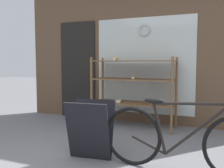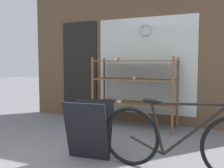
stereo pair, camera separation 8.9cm
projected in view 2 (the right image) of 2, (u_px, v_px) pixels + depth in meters
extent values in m
cube|color=brown|center=(137.00, 27.00, 5.00)|extent=(4.95, 0.08, 3.85)
cube|color=silver|center=(145.00, 66.00, 4.94)|extent=(1.98, 0.02, 1.90)
cube|color=black|center=(80.00, 70.00, 5.55)|extent=(0.84, 0.03, 2.10)
torus|color=#B7B7BC|center=(146.00, 30.00, 4.87)|extent=(0.26, 0.06, 0.26)
cylinder|color=brown|center=(93.00, 92.00, 4.75)|extent=(0.04, 0.04, 1.31)
cylinder|color=brown|center=(173.00, 96.00, 4.15)|extent=(0.04, 0.04, 1.31)
cylinder|color=brown|center=(104.00, 89.00, 5.22)|extent=(0.04, 0.04, 1.31)
cylinder|color=brown|center=(178.00, 93.00, 4.61)|extent=(0.04, 0.04, 1.31)
cube|color=brown|center=(134.00, 103.00, 4.70)|extent=(1.55, 0.56, 0.02)
cube|color=brown|center=(135.00, 79.00, 4.66)|extent=(1.55, 0.56, 0.02)
cube|color=brown|center=(135.00, 61.00, 4.64)|extent=(1.55, 0.56, 0.02)
ellipsoid|color=#AD7F4C|center=(135.00, 77.00, 4.67)|extent=(0.09, 0.08, 0.07)
cube|color=white|center=(134.00, 78.00, 4.62)|extent=(0.05, 0.00, 0.04)
torus|color=#B27A42|center=(119.00, 101.00, 4.85)|extent=(0.15, 0.15, 0.03)
cube|color=white|center=(118.00, 101.00, 4.77)|extent=(0.05, 0.00, 0.04)
ellipsoid|color=tan|center=(117.00, 59.00, 4.69)|extent=(0.10, 0.08, 0.07)
cube|color=white|center=(115.00, 59.00, 4.64)|extent=(0.05, 0.00, 0.04)
ellipsoid|color=beige|center=(120.00, 101.00, 4.71)|extent=(0.08, 0.07, 0.05)
cube|color=white|center=(119.00, 102.00, 4.67)|extent=(0.05, 0.00, 0.04)
torus|color=black|center=(131.00, 136.00, 2.92)|extent=(0.69, 0.06, 0.69)
cylinder|color=black|center=(194.00, 131.00, 2.61)|extent=(0.66, 0.05, 0.63)
cylinder|color=black|center=(188.00, 104.00, 2.61)|extent=(0.78, 0.05, 0.07)
cylinder|color=black|center=(158.00, 129.00, 2.77)|extent=(0.17, 0.04, 0.57)
cylinder|color=black|center=(146.00, 145.00, 2.85)|extent=(0.40, 0.04, 0.19)
ellipsoid|color=black|center=(152.00, 101.00, 2.78)|extent=(0.22, 0.10, 0.06)
cube|color=black|center=(86.00, 131.00, 3.04)|extent=(0.56, 0.25, 0.72)
cube|color=black|center=(92.00, 128.00, 3.22)|extent=(0.56, 0.25, 0.72)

